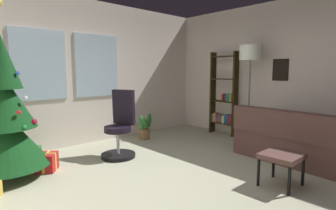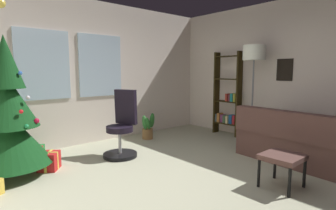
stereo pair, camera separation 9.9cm
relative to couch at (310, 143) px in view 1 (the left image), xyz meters
The scene contains 12 objects.
ground_plane 2.14m from the couch, 157.54° to the left, with size 5.40×5.14×0.10m, color #AAAB8F.
wall_back_with_windows 4.10m from the couch, 119.91° to the left, with size 5.40×0.12×2.77m.
wall_right_with_frames 1.58m from the couch, 45.40° to the left, with size 0.12×5.14×2.77m.
couch is the anchor object (origin of this frame).
footstool 1.25m from the couch, behind, with size 0.46×0.44×0.41m.
holiday_tree 4.43m from the couch, 145.65° to the left, with size 1.03×1.03×2.33m.
gift_box_red 3.99m from the couch, 143.13° to the left, with size 0.37×0.37×0.26m.
gift_box_green 4.44m from the couch, 136.36° to the left, with size 0.37×0.37×0.21m.
office_chair 3.05m from the couch, 132.38° to the left, with size 0.58×0.56×1.11m.
bookshelf 2.14m from the couch, 75.22° to the left, with size 0.18×0.64×1.83m.
floor_lamp 1.88m from the couch, 77.19° to the left, with size 0.43×0.43×1.90m.
potted_plant 3.06m from the couch, 109.75° to the left, with size 0.34×0.23×0.54m.
Camera 1 is at (-2.49, -2.29, 1.42)m, focal length 28.67 mm.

